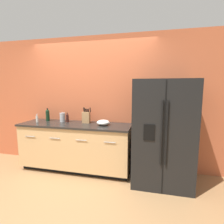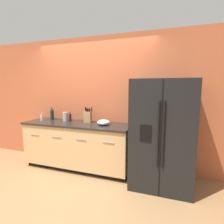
% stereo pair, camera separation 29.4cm
% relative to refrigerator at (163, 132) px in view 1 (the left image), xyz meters
% --- Properties ---
extents(ground_plane, '(14.00, 14.00, 0.00)m').
position_rel_refrigerator_xyz_m(ground_plane, '(-1.38, -0.74, -0.87)').
color(ground_plane, '#997047').
extents(wall_back, '(10.00, 0.05, 2.60)m').
position_rel_refrigerator_xyz_m(wall_back, '(-1.38, 0.43, 0.43)').
color(wall_back, '#BC5B38').
rests_on(wall_back, ground_plane).
extents(counter_unit, '(2.14, 0.64, 0.92)m').
position_rel_refrigerator_xyz_m(counter_unit, '(-1.61, 0.08, -0.40)').
color(counter_unit, black).
rests_on(counter_unit, ground_plane).
extents(refrigerator, '(0.95, 0.81, 1.73)m').
position_rel_refrigerator_xyz_m(refrigerator, '(0.00, 0.00, 0.00)').
color(refrigerator, black).
rests_on(refrigerator, ground_plane).
extents(knife_block, '(0.16, 0.09, 0.31)m').
position_rel_refrigerator_xyz_m(knife_block, '(-1.43, 0.20, 0.17)').
color(knife_block, '#A87A4C').
rests_on(knife_block, counter_unit).
extents(wine_bottle, '(0.08, 0.08, 0.26)m').
position_rel_refrigerator_xyz_m(wine_bottle, '(-2.29, 0.22, 0.17)').
color(wine_bottle, black).
rests_on(wine_bottle, counter_unit).
extents(soap_dispenser, '(0.05, 0.05, 0.17)m').
position_rel_refrigerator_xyz_m(soap_dispenser, '(-2.42, 0.04, 0.12)').
color(soap_dispenser, silver).
rests_on(soap_dispenser, counter_unit).
extents(oil_bottle, '(0.06, 0.06, 0.19)m').
position_rel_refrigerator_xyz_m(oil_bottle, '(-1.83, 0.19, 0.14)').
color(oil_bottle, '#3D1914').
rests_on(oil_bottle, counter_unit).
extents(steel_canister, '(0.11, 0.11, 0.20)m').
position_rel_refrigerator_xyz_m(steel_canister, '(-1.94, 0.19, 0.14)').
color(steel_canister, '#A3A3A5').
rests_on(steel_canister, counter_unit).
extents(mixing_bowl, '(0.24, 0.24, 0.10)m').
position_rel_refrigerator_xyz_m(mixing_bowl, '(-1.05, 0.08, 0.10)').
color(mixing_bowl, white).
rests_on(mixing_bowl, counter_unit).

